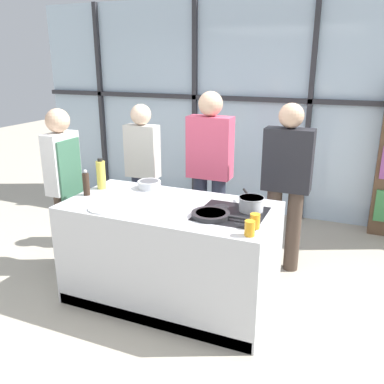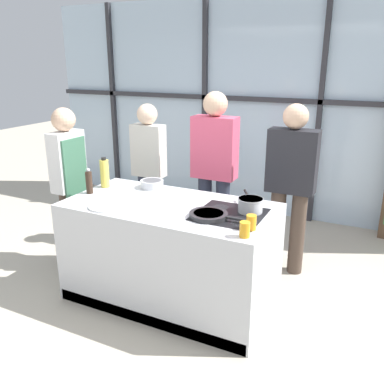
{
  "view_description": "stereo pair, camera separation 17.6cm",
  "coord_description": "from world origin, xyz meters",
  "px_view_note": "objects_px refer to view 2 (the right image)",
  "views": [
    {
      "loc": [
        1.4,
        -2.84,
        2.03
      ],
      "look_at": [
        0.16,
        0.1,
        0.99
      ],
      "focal_mm": 38.0,
      "sensor_mm": 36.0,
      "label": 1
    },
    {
      "loc": [
        1.56,
        -2.77,
        2.03
      ],
      "look_at": [
        0.16,
        0.1,
        0.99
      ],
      "focal_mm": 38.0,
      "sensor_mm": 36.0,
      "label": 2
    }
  ],
  "objects_px": {
    "white_plate": "(105,206)",
    "pepper_grinder": "(89,182)",
    "mixing_bowl": "(152,184)",
    "spectator_center_left": "(214,166)",
    "saucepan": "(250,204)",
    "frying_pan": "(209,215)",
    "juice_glass_far": "(251,222)",
    "chef": "(70,177)",
    "oil_bottle": "(105,173)",
    "juice_glass_near": "(245,229)",
    "spectator_center_right": "(291,181)",
    "spectator_far_left": "(149,165)"
  },
  "relations": [
    {
      "from": "spectator_center_left",
      "to": "frying_pan",
      "type": "height_order",
      "value": "spectator_center_left"
    },
    {
      "from": "mixing_bowl",
      "to": "pepper_grinder",
      "type": "xyz_separation_m",
      "value": [
        -0.42,
        -0.39,
        0.07
      ]
    },
    {
      "from": "spectator_center_right",
      "to": "chef",
      "type": "bearing_deg",
      "value": 21.98
    },
    {
      "from": "white_plate",
      "to": "spectator_far_left",
      "type": "bearing_deg",
      "value": 105.78
    },
    {
      "from": "white_plate",
      "to": "pepper_grinder",
      "type": "xyz_separation_m",
      "value": [
        -0.35,
        0.23,
        0.1
      ]
    },
    {
      "from": "oil_bottle",
      "to": "juice_glass_far",
      "type": "xyz_separation_m",
      "value": [
        1.55,
        -0.36,
        -0.08
      ]
    },
    {
      "from": "oil_bottle",
      "to": "pepper_grinder",
      "type": "bearing_deg",
      "value": -92.68
    },
    {
      "from": "juice_glass_far",
      "to": "mixing_bowl",
      "type": "bearing_deg",
      "value": 154.78
    },
    {
      "from": "oil_bottle",
      "to": "spectator_center_right",
      "type": "bearing_deg",
      "value": 26.99
    },
    {
      "from": "spectator_center_right",
      "to": "oil_bottle",
      "type": "relative_size",
      "value": 5.82
    },
    {
      "from": "chef",
      "to": "juice_glass_near",
      "type": "height_order",
      "value": "chef"
    },
    {
      "from": "spectator_far_left",
      "to": "oil_bottle",
      "type": "distance_m",
      "value": 0.8
    },
    {
      "from": "frying_pan",
      "to": "oil_bottle",
      "type": "relative_size",
      "value": 1.87
    },
    {
      "from": "spectator_center_left",
      "to": "juice_glass_near",
      "type": "height_order",
      "value": "spectator_center_left"
    },
    {
      "from": "chef",
      "to": "juice_glass_far",
      "type": "xyz_separation_m",
      "value": [
        1.98,
        -0.36,
        0.01
      ]
    },
    {
      "from": "pepper_grinder",
      "to": "chef",
      "type": "bearing_deg",
      "value": 153.74
    },
    {
      "from": "mixing_bowl",
      "to": "pepper_grinder",
      "type": "bearing_deg",
      "value": -136.94
    },
    {
      "from": "pepper_grinder",
      "to": "spectator_center_right",
      "type": "bearing_deg",
      "value": 32.7
    },
    {
      "from": "juice_glass_near",
      "to": "white_plate",
      "type": "bearing_deg",
      "value": 177.3
    },
    {
      "from": "white_plate",
      "to": "oil_bottle",
      "type": "height_order",
      "value": "oil_bottle"
    },
    {
      "from": "white_plate",
      "to": "pepper_grinder",
      "type": "relative_size",
      "value": 1.16
    },
    {
      "from": "saucepan",
      "to": "juice_glass_far",
      "type": "relative_size",
      "value": 3.16
    },
    {
      "from": "spectator_center_right",
      "to": "pepper_grinder",
      "type": "bearing_deg",
      "value": 32.7
    },
    {
      "from": "pepper_grinder",
      "to": "juice_glass_far",
      "type": "distance_m",
      "value": 1.57
    },
    {
      "from": "juice_glass_near",
      "to": "mixing_bowl",
      "type": "bearing_deg",
      "value": 149.31
    },
    {
      "from": "juice_glass_far",
      "to": "frying_pan",
      "type": "bearing_deg",
      "value": 166.86
    },
    {
      "from": "spectator_center_left",
      "to": "frying_pan",
      "type": "xyz_separation_m",
      "value": [
        0.42,
        -1.08,
        -0.08
      ]
    },
    {
      "from": "chef",
      "to": "juice_glass_near",
      "type": "relative_size",
      "value": 14.86
    },
    {
      "from": "spectator_center_right",
      "to": "juice_glass_far",
      "type": "distance_m",
      "value": 1.16
    },
    {
      "from": "spectator_center_right",
      "to": "juice_glass_near",
      "type": "distance_m",
      "value": 1.3
    },
    {
      "from": "mixing_bowl",
      "to": "frying_pan",
      "type": "bearing_deg",
      "value": -30.06
    },
    {
      "from": "spectator_center_left",
      "to": "frying_pan",
      "type": "relative_size",
      "value": 3.27
    },
    {
      "from": "spectator_center_left",
      "to": "saucepan",
      "type": "bearing_deg",
      "value": 128.62
    },
    {
      "from": "white_plate",
      "to": "mixing_bowl",
      "type": "height_order",
      "value": "mixing_bowl"
    },
    {
      "from": "spectator_center_right",
      "to": "saucepan",
      "type": "distance_m",
      "value": 0.83
    },
    {
      "from": "chef",
      "to": "oil_bottle",
      "type": "xyz_separation_m",
      "value": [
        0.43,
        0.01,
        0.09
      ]
    },
    {
      "from": "oil_bottle",
      "to": "mixing_bowl",
      "type": "bearing_deg",
      "value": 23.31
    },
    {
      "from": "spectator_far_left",
      "to": "juice_glass_near",
      "type": "relative_size",
      "value": 14.67
    },
    {
      "from": "saucepan",
      "to": "juice_glass_near",
      "type": "distance_m",
      "value": 0.49
    },
    {
      "from": "spectator_center_right",
      "to": "mixing_bowl",
      "type": "bearing_deg",
      "value": 28.23
    },
    {
      "from": "spectator_far_left",
      "to": "frying_pan",
      "type": "height_order",
      "value": "spectator_far_left"
    },
    {
      "from": "chef",
      "to": "white_plate",
      "type": "height_order",
      "value": "chef"
    },
    {
      "from": "chef",
      "to": "pepper_grinder",
      "type": "height_order",
      "value": "chef"
    },
    {
      "from": "spectator_center_left",
      "to": "spectator_far_left",
      "type": "bearing_deg",
      "value": 0.0
    },
    {
      "from": "saucepan",
      "to": "spectator_center_left",
      "type": "bearing_deg",
      "value": 128.62
    },
    {
      "from": "spectator_far_left",
      "to": "white_plate",
      "type": "distance_m",
      "value": 1.29
    },
    {
      "from": "spectator_center_left",
      "to": "white_plate",
      "type": "bearing_deg",
      "value": 70.66
    },
    {
      "from": "frying_pan",
      "to": "juice_glass_far",
      "type": "height_order",
      "value": "juice_glass_far"
    },
    {
      "from": "spectator_center_right",
      "to": "white_plate",
      "type": "distance_m",
      "value": 1.74
    },
    {
      "from": "chef",
      "to": "spectator_far_left",
      "type": "height_order",
      "value": "chef"
    }
  ]
}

